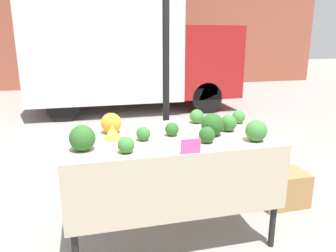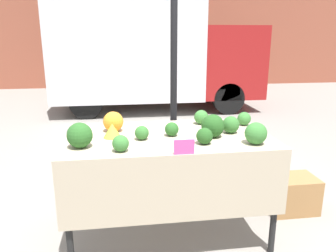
{
  "view_description": "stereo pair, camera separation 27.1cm",
  "coord_description": "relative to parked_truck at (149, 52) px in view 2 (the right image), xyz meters",
  "views": [
    {
      "loc": [
        -0.63,
        -2.54,
        1.7
      ],
      "look_at": [
        0.0,
        0.0,
        0.99
      ],
      "focal_mm": 35.0,
      "sensor_mm": 36.0,
      "label": 1
    },
    {
      "loc": [
        -0.37,
        -2.59,
        1.7
      ],
      "look_at": [
        0.0,
        0.0,
        0.99
      ],
      "focal_mm": 35.0,
      "sensor_mm": 36.0,
      "label": 2
    }
  ],
  "objects": [
    {
      "name": "ground_plane",
      "position": [
        -0.31,
        -5.35,
        -1.35
      ],
      "size": [
        40.0,
        40.0,
        0.0
      ],
      "primitive_type": "plane",
      "color": "gray"
    },
    {
      "name": "building_facade",
      "position": [
        -0.31,
        3.92,
        1.34
      ],
      "size": [
        16.0,
        0.6,
        5.38
      ],
      "color": "brown",
      "rests_on": "ground_plane"
    },
    {
      "name": "tent_pole",
      "position": [
        -0.14,
        -4.6,
        -0.17
      ],
      "size": [
        0.07,
        0.07,
        2.37
      ],
      "color": "black",
      "rests_on": "ground_plane"
    },
    {
      "name": "parked_truck",
      "position": [
        0.0,
        0.0,
        0.0
      ],
      "size": [
        4.74,
        2.23,
        2.57
      ],
      "color": "silver",
      "rests_on": "ground_plane"
    },
    {
      "name": "market_table",
      "position": [
        -0.31,
        -5.42,
        -0.56
      ],
      "size": [
        1.7,
        0.96,
        0.91
      ],
      "color": "tan",
      "rests_on": "ground_plane"
    },
    {
      "name": "orange_cauliflower",
      "position": [
        -0.76,
        -5.17,
        -0.36
      ],
      "size": [
        0.17,
        0.17,
        0.17
      ],
      "color": "orange",
      "rests_on": "market_table"
    },
    {
      "name": "romanesco_head",
      "position": [
        -0.76,
        -5.35,
        -0.39
      ],
      "size": [
        0.15,
        0.15,
        0.12
      ],
      "color": "#93B238",
      "rests_on": "market_table"
    },
    {
      "name": "broccoli_head_0",
      "position": [
        0.23,
        -5.35,
        -0.37
      ],
      "size": [
        0.15,
        0.15,
        0.15
      ],
      "color": "#336B2D",
      "rests_on": "market_table"
    },
    {
      "name": "broccoli_head_1",
      "position": [
        -0.06,
        -5.61,
        -0.38
      ],
      "size": [
        0.13,
        0.13,
        0.13
      ],
      "color": "#23511E",
      "rests_on": "market_table"
    },
    {
      "name": "broccoli_head_2",
      "position": [
        0.05,
        -5.03,
        -0.38
      ],
      "size": [
        0.13,
        0.13,
        0.13
      ],
      "color": "#387533",
      "rests_on": "market_table"
    },
    {
      "name": "broccoli_head_3",
      "position": [
        -0.28,
        -5.37,
        -0.39
      ],
      "size": [
        0.12,
        0.12,
        0.12
      ],
      "color": "#285B23",
      "rests_on": "market_table"
    },
    {
      "name": "broccoli_head_4",
      "position": [
        -0.99,
        -5.57,
        -0.35
      ],
      "size": [
        0.19,
        0.19,
        0.19
      ],
      "color": "#285B23",
      "rests_on": "market_table"
    },
    {
      "name": "broccoli_head_5",
      "position": [
        0.33,
        -5.67,
        -0.36
      ],
      "size": [
        0.17,
        0.17,
        0.17
      ],
      "color": "#387533",
      "rests_on": "market_table"
    },
    {
      "name": "broccoli_head_6",
      "position": [
        0.05,
        -5.45,
        -0.35
      ],
      "size": [
        0.19,
        0.19,
        0.19
      ],
      "color": "#23511E",
      "rests_on": "market_table"
    },
    {
      "name": "broccoli_head_7",
      "position": [
        0.44,
        -5.13,
        -0.38
      ],
      "size": [
        0.12,
        0.12,
        0.12
      ],
      "color": "#387533",
      "rests_on": "market_table"
    },
    {
      "name": "broccoli_head_8",
      "position": [
        -0.7,
        -5.69,
        -0.38
      ],
      "size": [
        0.12,
        0.12,
        0.12
      ],
      "color": "#387533",
      "rests_on": "market_table"
    },
    {
      "name": "broccoli_head_9",
      "position": [
        -0.53,
        -5.44,
        -0.39
      ],
      "size": [
        0.11,
        0.11,
        0.11
      ],
      "color": "#336B2D",
      "rests_on": "market_table"
    },
    {
      "name": "price_sign",
      "position": [
        -0.26,
        -5.82,
        -0.39
      ],
      "size": [
        0.15,
        0.01,
        0.11
      ],
      "color": "#EF4793",
      "rests_on": "market_table"
    },
    {
      "name": "produce_crate",
      "position": [
        0.97,
        -5.15,
        -1.17
      ],
      "size": [
        0.48,
        0.34,
        0.36
      ],
      "color": "#9E7042",
      "rests_on": "ground_plane"
    }
  ]
}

